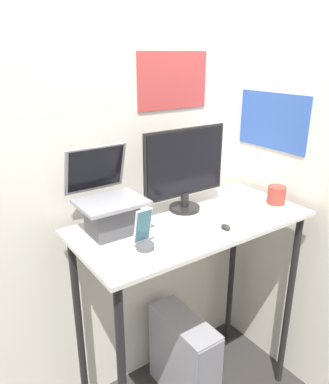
{
  "coord_description": "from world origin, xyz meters",
  "views": [
    {
      "loc": [
        -1.04,
        -0.99,
        1.88
      ],
      "look_at": [
        -0.16,
        0.27,
        1.3
      ],
      "focal_mm": 35.0,
      "sensor_mm": 36.0,
      "label": 1
    }
  ],
  "objects_px": {
    "monitor": "(185,170)",
    "mouse": "(226,227)",
    "laptop": "(110,209)",
    "keyboard": "(190,238)",
    "cell_phone": "(144,237)",
    "computer_tower": "(184,358)"
  },
  "relations": [
    {
      "from": "monitor",
      "to": "mouse",
      "type": "distance_m",
      "value": 0.35
    },
    {
      "from": "laptop",
      "to": "keyboard",
      "type": "height_order",
      "value": "laptop"
    },
    {
      "from": "keyboard",
      "to": "cell_phone",
      "type": "distance_m",
      "value": 0.21
    },
    {
      "from": "mouse",
      "to": "cell_phone",
      "type": "relative_size",
      "value": 0.3
    },
    {
      "from": "monitor",
      "to": "mouse",
      "type": "height_order",
      "value": "monitor"
    },
    {
      "from": "laptop",
      "to": "computer_tower",
      "type": "xyz_separation_m",
      "value": [
        0.37,
        -0.08,
        -0.97
      ]
    },
    {
      "from": "monitor",
      "to": "keyboard",
      "type": "height_order",
      "value": "monitor"
    },
    {
      "from": "keyboard",
      "to": "cell_phone",
      "type": "xyz_separation_m",
      "value": [
        -0.2,
        0.05,
        0.04
      ]
    },
    {
      "from": "laptop",
      "to": "monitor",
      "type": "distance_m",
      "value": 0.44
    },
    {
      "from": "monitor",
      "to": "keyboard",
      "type": "bearing_deg",
      "value": -122.91
    },
    {
      "from": "monitor",
      "to": "keyboard",
      "type": "xyz_separation_m",
      "value": [
        -0.18,
        -0.27,
        -0.21
      ]
    },
    {
      "from": "mouse",
      "to": "computer_tower",
      "type": "relative_size",
      "value": 0.1
    },
    {
      "from": "monitor",
      "to": "computer_tower",
      "type": "height_order",
      "value": "monitor"
    },
    {
      "from": "monitor",
      "to": "cell_phone",
      "type": "distance_m",
      "value": 0.47
    },
    {
      "from": "laptop",
      "to": "monitor",
      "type": "height_order",
      "value": "monitor"
    },
    {
      "from": "mouse",
      "to": "laptop",
      "type": "bearing_deg",
      "value": 147.44
    },
    {
      "from": "monitor",
      "to": "computer_tower",
      "type": "xyz_separation_m",
      "value": [
        -0.06,
        -0.09,
        -1.08
      ]
    },
    {
      "from": "mouse",
      "to": "computer_tower",
      "type": "bearing_deg",
      "value": 109.97
    },
    {
      "from": "keyboard",
      "to": "monitor",
      "type": "bearing_deg",
      "value": 57.09
    },
    {
      "from": "mouse",
      "to": "cell_phone",
      "type": "distance_m",
      "value": 0.4
    },
    {
      "from": "keyboard",
      "to": "computer_tower",
      "type": "xyz_separation_m",
      "value": [
        0.12,
        0.18,
        -0.87
      ]
    },
    {
      "from": "monitor",
      "to": "mouse",
      "type": "bearing_deg",
      "value": -86.97
    }
  ]
}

